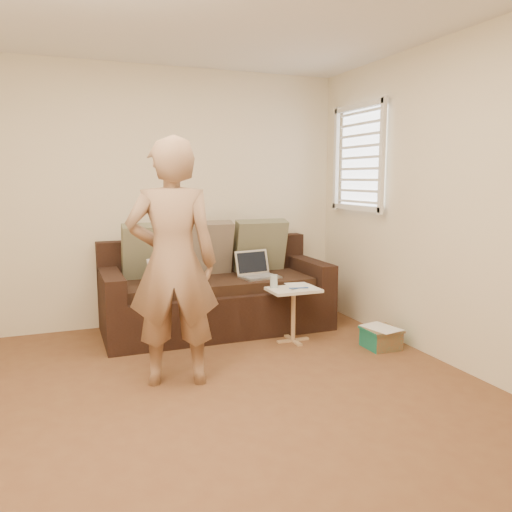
# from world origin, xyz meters

# --- Properties ---
(floor) EXTENTS (4.50, 4.50, 0.00)m
(floor) POSITION_xyz_m (0.00, 0.00, 0.00)
(floor) COLOR brown
(floor) RESTS_ON ground
(wall_back) EXTENTS (4.00, 0.00, 4.00)m
(wall_back) POSITION_xyz_m (0.00, 2.25, 1.30)
(wall_back) COLOR beige
(wall_back) RESTS_ON ground
(wall_right) EXTENTS (0.00, 4.50, 4.50)m
(wall_right) POSITION_xyz_m (2.00, 0.00, 1.30)
(wall_right) COLOR beige
(wall_right) RESTS_ON ground
(window_blinds) EXTENTS (0.12, 0.88, 1.08)m
(window_blinds) POSITION_xyz_m (1.95, 1.50, 1.70)
(window_blinds) COLOR white
(window_blinds) RESTS_ON wall_right
(sofa) EXTENTS (2.20, 0.95, 0.85)m
(sofa) POSITION_xyz_m (0.53, 1.77, 0.42)
(sofa) COLOR black
(sofa) RESTS_ON ground
(pillow_left) EXTENTS (0.55, 0.29, 0.57)m
(pillow_left) POSITION_xyz_m (-0.07, 1.98, 0.79)
(pillow_left) COLOR #6A6B4E
(pillow_left) RESTS_ON sofa
(pillow_mid) EXTENTS (0.55, 0.27, 0.57)m
(pillow_mid) POSITION_xyz_m (0.48, 2.00, 0.79)
(pillow_mid) COLOR brown
(pillow_mid) RESTS_ON sofa
(pillow_right) EXTENTS (0.55, 0.28, 0.57)m
(pillow_right) POSITION_xyz_m (1.08, 1.99, 0.79)
(pillow_right) COLOR #6A6B4E
(pillow_right) RESTS_ON sofa
(laptop_silver) EXTENTS (0.41, 0.32, 0.25)m
(laptop_silver) POSITION_xyz_m (0.93, 1.64, 0.52)
(laptop_silver) COLOR #B7BABC
(laptop_silver) RESTS_ON sofa
(laptop_white) EXTENTS (0.43, 0.41, 0.25)m
(laptop_white) POSITION_xyz_m (0.06, 1.65, 0.52)
(laptop_white) COLOR white
(laptop_white) RESTS_ON sofa
(person) EXTENTS (0.74, 0.58, 1.79)m
(person) POSITION_xyz_m (-0.15, 0.60, 0.90)
(person) COLOR #987053
(person) RESTS_ON ground
(side_table) EXTENTS (0.46, 0.32, 0.50)m
(side_table) POSITION_xyz_m (1.07, 1.15, 0.25)
(side_table) COLOR silver
(side_table) RESTS_ON ground
(drinking_glass) EXTENTS (0.07, 0.07, 0.12)m
(drinking_glass) POSITION_xyz_m (0.91, 1.24, 0.56)
(drinking_glass) COLOR silver
(drinking_glass) RESTS_ON side_table
(scissors) EXTENTS (0.20, 0.13, 0.02)m
(scissors) POSITION_xyz_m (1.10, 1.10, 0.51)
(scissors) COLOR silver
(scissors) RESTS_ON side_table
(paper_on_table) EXTENTS (0.25, 0.33, 0.00)m
(paper_on_table) POSITION_xyz_m (1.16, 1.22, 0.50)
(paper_on_table) COLOR white
(paper_on_table) RESTS_ON side_table
(striped_box) EXTENTS (0.30, 0.30, 0.19)m
(striped_box) POSITION_xyz_m (1.72, 0.70, 0.09)
(striped_box) COLOR #BC3E1C
(striped_box) RESTS_ON ground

